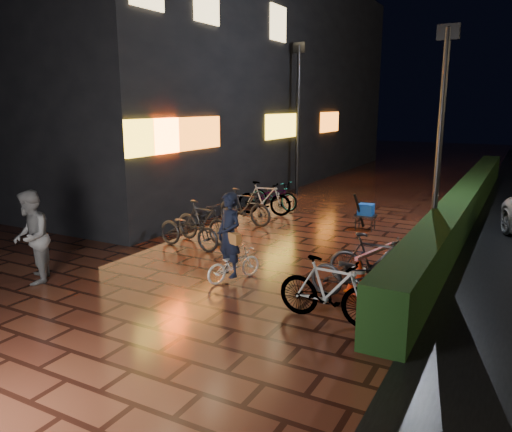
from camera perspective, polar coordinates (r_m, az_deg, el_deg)
The scene contains 11 objects.
ground at distance 10.16m, azimuth -1.43°, elevation -6.86°, with size 80.00×80.00×0.00m, color #381911.
hedge at distance 16.61m, azimuth 22.95°, elevation 1.60°, with size 0.70×20.00×1.00m, color black.
bystander_person at distance 10.47m, azimuth -24.32°, elevation -2.23°, with size 0.88×0.69×1.82m, color #525254.
storefront_block at distance 24.44m, azimuth -7.52°, elevation 15.12°, with size 12.09×22.00×9.00m.
lamp_post_hedge at distance 12.32m, azimuth 20.34°, elevation 9.19°, with size 0.49×0.15×5.12m.
lamp_post_sf at distance 19.32m, azimuth 4.84°, elevation 11.70°, with size 0.54×0.19×5.62m.
cyclist at distance 9.71m, azimuth -2.83°, elevation -3.73°, with size 0.88×1.30×1.77m.
traffic_barrier at distance 9.96m, azimuth 13.50°, elevation -5.57°, with size 0.75×1.68×0.68m.
cart_assembly at distance 14.03m, azimuth 12.38°, elevation 0.58°, with size 0.57×0.58×1.04m.
parked_bikes_storefront at distance 14.15m, azimuth -1.98°, elevation 0.84°, with size 2.12×5.92×1.05m.
parked_bikes_hedge at distance 8.84m, azimuth 11.32°, elevation -6.67°, with size 1.97×2.31×1.05m.
Camera 1 is at (4.81, -8.29, 3.39)m, focal length 35.00 mm.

